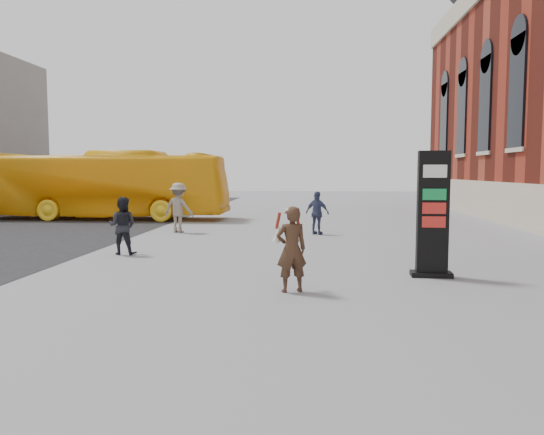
# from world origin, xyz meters

# --- Properties ---
(ground) EXTENTS (100.00, 100.00, 0.00)m
(ground) POSITION_xyz_m (0.00, 0.00, 0.00)
(ground) COLOR #9E9EA3
(info_pylon) EXTENTS (0.89, 0.48, 2.71)m
(info_pylon) POSITION_xyz_m (3.76, 1.00, 1.35)
(info_pylon) COLOR black
(info_pylon) RESTS_ON ground
(woman) EXTENTS (0.74, 0.71, 1.63)m
(woman) POSITION_xyz_m (0.79, -0.68, 0.83)
(woman) COLOR #422D1A
(woman) RESTS_ON ground
(bus) EXTENTS (11.60, 2.77, 3.23)m
(bus) POSITION_xyz_m (-8.65, 14.01, 1.61)
(bus) COLOR yellow
(bus) RESTS_ON road
(pedestrian_a) EXTENTS (0.77, 0.60, 1.58)m
(pedestrian_a) POSITION_xyz_m (-3.99, 3.49, 0.79)
(pedestrian_a) COLOR black
(pedestrian_a) RESTS_ON ground
(pedestrian_b) EXTENTS (1.34, 1.00, 1.85)m
(pedestrian_b) POSITION_xyz_m (-3.78, 8.79, 0.93)
(pedestrian_b) COLOR gray
(pedestrian_b) RESTS_ON ground
(pedestrian_c) EXTENTS (0.98, 0.77, 1.56)m
(pedestrian_c) POSITION_xyz_m (1.37, 8.53, 0.78)
(pedestrian_c) COLOR #394163
(pedestrian_c) RESTS_ON ground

